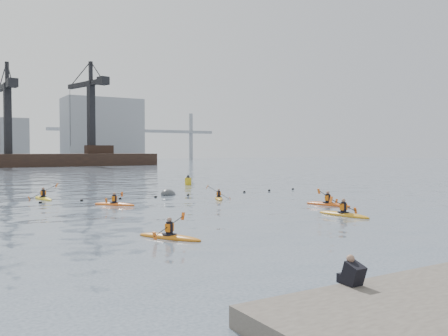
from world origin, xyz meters
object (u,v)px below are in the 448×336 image
at_px(kayaker_3, 219,198).
at_px(nav_buoy, 188,181).
at_px(mooring_buoy, 168,195).
at_px(kayaker_4, 328,204).
at_px(kayaker_2, 114,204).
at_px(kayaker_1, 343,214).
at_px(kayaker_0, 169,236).
at_px(kayaker_5, 43,198).

xyz_separation_m(kayaker_3, nav_buoy, (4.97, 15.33, 0.32)).
bearing_deg(mooring_buoy, kayaker_3, -69.45).
height_order(kayaker_3, kayaker_4, kayaker_4).
relative_size(kayaker_2, kayaker_4, 0.79).
xyz_separation_m(kayaker_1, mooring_buoy, (-3.38, 17.73, -0.11)).
bearing_deg(kayaker_2, nav_buoy, 7.93).
relative_size(kayaker_0, kayaker_2, 1.11).
xyz_separation_m(kayaker_3, kayaker_4, (4.42, -7.83, 0.02)).
height_order(kayaker_1, kayaker_2, kayaker_1).
bearing_deg(kayaker_5, kayaker_3, -38.49).
bearing_deg(kayaker_3, nav_buoy, 98.31).
height_order(kayaker_2, kayaker_4, kayaker_4).
xyz_separation_m(kayaker_1, kayaker_5, (-13.54, 19.49, -0.01)).
bearing_deg(kayaker_3, kayaker_2, -154.56).
distance_m(kayaker_3, nav_buoy, 16.12).
xyz_separation_m(kayaker_4, mooring_buoy, (-6.43, 13.19, -0.11)).
height_order(kayaker_1, kayaker_5, kayaker_5).
relative_size(mooring_buoy, nav_buoy, 1.48).
bearing_deg(kayaker_5, kayaker_4, -50.20).
relative_size(kayaker_2, kayaker_5, 0.84).
distance_m(kayaker_0, kayaker_2, 13.96).
bearing_deg(kayaker_2, kayaker_3, -41.16).
bearing_deg(kayaker_1, kayaker_4, 49.07).
bearing_deg(kayaker_5, kayaker_1, -63.38).
xyz_separation_m(kayaker_1, kayaker_4, (3.04, 4.54, -0.00)).
xyz_separation_m(kayaker_5, mooring_buoy, (10.16, -1.76, -0.10)).
bearing_deg(kayaker_4, kayaker_1, 41.88).
distance_m(kayaker_2, mooring_buoy, 8.41).
xyz_separation_m(kayaker_4, nav_buoy, (0.56, 23.16, 0.30)).
bearing_deg(kayaker_5, nav_buoy, 17.44).
relative_size(kayaker_4, mooring_buoy, 1.83).
height_order(kayaker_0, kayaker_3, kayaker_3).
xyz_separation_m(kayaker_2, kayaker_3, (8.60, -0.12, -0.01)).
distance_m(kayaker_3, kayaker_4, 8.99).
bearing_deg(nav_buoy, kayaker_2, -131.74).
relative_size(kayaker_4, nav_buoy, 2.71).
relative_size(kayaker_0, kayaker_5, 0.93).
bearing_deg(kayaker_0, nav_buoy, 32.15).
bearing_deg(nav_buoy, kayaker_1, -97.41).
distance_m(mooring_buoy, nav_buoy, 12.18).
xyz_separation_m(kayaker_0, kayaker_4, (15.02, 5.86, 0.01)).
bearing_deg(nav_buoy, mooring_buoy, -125.00).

